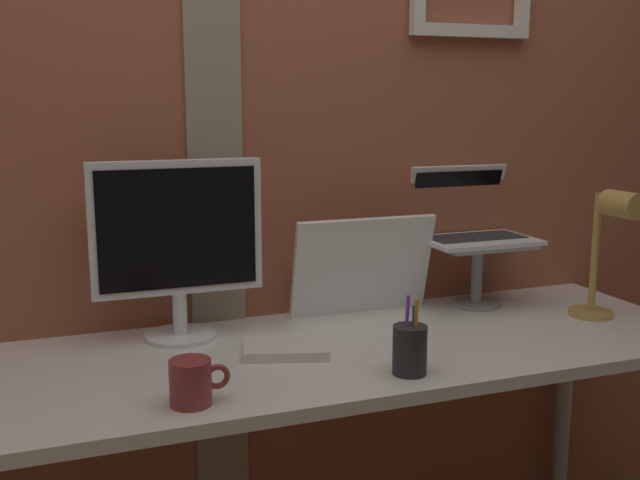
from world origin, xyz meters
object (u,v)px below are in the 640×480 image
at_px(monitor, 177,237).
at_px(pen_cup, 410,349).
at_px(desk_lamp, 610,241).
at_px(coffee_mug, 192,382).
at_px(whiteboard_panel, 363,266).
at_px(laptop, 466,219).

bearing_deg(monitor, pen_cup, -44.66).
bearing_deg(desk_lamp, coffee_mug, -171.73).
bearing_deg(whiteboard_panel, desk_lamp, -26.13).
bearing_deg(laptop, monitor, -175.49).
relative_size(laptop, desk_lamp, 0.89).
xyz_separation_m(whiteboard_panel, desk_lamp, (0.59, -0.29, 0.09)).
bearing_deg(whiteboard_panel, monitor, -176.04).
distance_m(desk_lamp, coffee_mug, 1.19).
relative_size(monitor, coffee_mug, 3.68).
bearing_deg(monitor, desk_lamp, -12.93).
relative_size(pen_cup, coffee_mug, 1.43).
xyz_separation_m(monitor, desk_lamp, (1.11, -0.26, -0.04)).
relative_size(monitor, pen_cup, 2.58).
height_order(monitor, pen_cup, monitor).
distance_m(whiteboard_panel, pen_cup, 0.48).
height_order(laptop, whiteboard_panel, laptop).
bearing_deg(laptop, desk_lamp, -52.78).
bearing_deg(desk_lamp, laptop, 127.22).
height_order(laptop, pen_cup, laptop).
height_order(laptop, desk_lamp, laptop).
height_order(monitor, desk_lamp, monitor).
bearing_deg(pen_cup, coffee_mug, -179.99).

